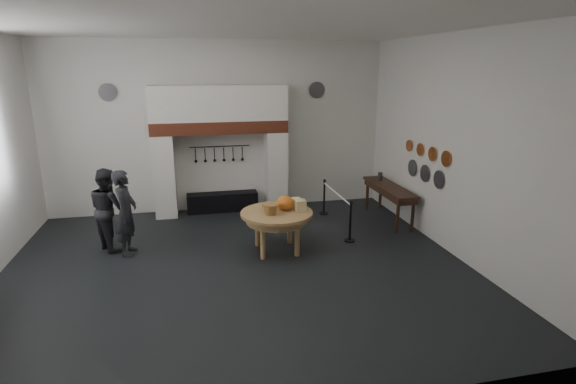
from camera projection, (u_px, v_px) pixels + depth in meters
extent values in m
cube|color=black|center=(238.00, 268.00, 8.84)|extent=(9.00, 8.00, 0.02)
cube|color=silver|center=(230.00, 25.00, 7.62)|extent=(9.00, 8.00, 0.02)
cube|color=silver|center=(219.00, 127.00, 11.99)|extent=(9.00, 0.02, 4.50)
cube|color=silver|center=(276.00, 230.00, 4.47)|extent=(9.00, 0.02, 4.50)
cube|color=silver|center=(454.00, 146.00, 9.17)|extent=(0.02, 8.00, 4.50)
cube|color=silver|center=(165.00, 176.00, 11.67)|extent=(0.55, 0.70, 2.15)
cube|color=silver|center=(276.00, 170.00, 12.29)|extent=(0.55, 0.70, 2.15)
cube|color=#9E442B|center=(220.00, 127.00, 11.65)|extent=(3.50, 0.72, 0.32)
cube|color=silver|center=(219.00, 103.00, 11.48)|extent=(3.50, 0.70, 0.90)
cube|color=black|center=(223.00, 202.00, 12.27)|extent=(1.90, 0.45, 0.50)
cylinder|color=black|center=(220.00, 146.00, 12.05)|extent=(1.60, 0.02, 0.02)
cylinder|color=tan|center=(277.00, 213.00, 9.44)|extent=(1.63, 1.63, 0.07)
ellipsoid|color=orange|center=(285.00, 203.00, 9.52)|extent=(0.36, 0.36, 0.31)
cube|color=#D1B97C|center=(300.00, 205.00, 9.46)|extent=(0.22, 0.22, 0.24)
cube|color=#E4E589|center=(296.00, 202.00, 9.74)|extent=(0.18, 0.18, 0.20)
cone|color=#A26F3B|center=(271.00, 209.00, 9.23)|extent=(0.34, 0.34, 0.22)
ellipsoid|color=olive|center=(269.00, 204.00, 9.72)|extent=(0.31, 0.18, 0.13)
imported|color=black|center=(126.00, 213.00, 9.28)|extent=(0.53, 0.72, 1.81)
imported|color=black|center=(108.00, 209.00, 9.58)|extent=(1.03, 1.09, 1.78)
cube|color=#351E13|center=(389.00, 187.00, 11.38)|extent=(0.55, 2.20, 0.06)
cylinder|color=#434348|center=(380.00, 176.00, 11.90)|extent=(0.12, 0.12, 0.22)
cylinder|color=#C6662D|center=(446.00, 159.00, 9.43)|extent=(0.03, 0.34, 0.34)
cylinder|color=#C6662D|center=(432.00, 154.00, 9.95)|extent=(0.03, 0.32, 0.32)
cylinder|color=#C6662D|center=(420.00, 150.00, 10.46)|extent=(0.03, 0.30, 0.30)
cylinder|color=#C6662D|center=(409.00, 146.00, 10.98)|extent=(0.03, 0.28, 0.28)
cylinder|color=#4C4C51|center=(439.00, 180.00, 9.75)|extent=(0.03, 0.40, 0.40)
cylinder|color=#4C4C51|center=(425.00, 173.00, 10.32)|extent=(0.03, 0.40, 0.40)
cylinder|color=#4C4C51|center=(412.00, 168.00, 10.88)|extent=(0.03, 0.40, 0.40)
cylinder|color=#4C4C51|center=(108.00, 92.00, 11.13)|extent=(0.44, 0.03, 0.44)
cylinder|color=#4C4C51|center=(317.00, 90.00, 12.26)|extent=(0.44, 0.03, 0.44)
cylinder|color=black|center=(350.00, 222.00, 10.06)|extent=(0.05, 0.05, 0.90)
cylinder|color=black|center=(324.00, 198.00, 11.94)|extent=(0.05, 0.05, 0.90)
cylinder|color=white|center=(337.00, 193.00, 10.89)|extent=(0.04, 2.00, 0.04)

